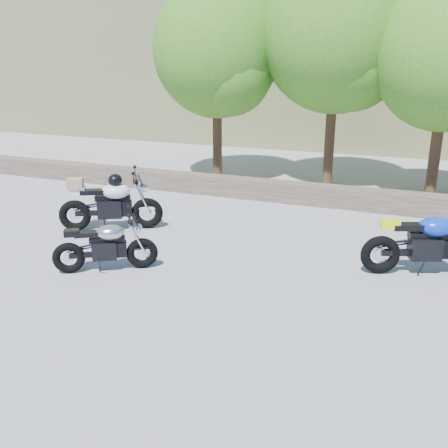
{
  "coord_description": "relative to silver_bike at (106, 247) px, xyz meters",
  "views": [
    {
      "loc": [
        3.3,
        -6.74,
        3.49
      ],
      "look_at": [
        0.2,
        1.0,
        0.75
      ],
      "focal_mm": 40.0,
      "sensor_mm": 36.0,
      "label": 1
    }
  ],
  "objects": [
    {
      "name": "tree_decid_mid",
      "position": [
        2.48,
        7.57,
        3.6
      ],
      "size": [
        4.08,
        4.08,
        6.24
      ],
      "color": "#382314",
      "rests_on": "ground"
    },
    {
      "name": "white_bike",
      "position": [
        -1.2,
        1.91,
        0.16
      ],
      "size": [
        2.02,
        1.21,
        1.22
      ],
      "rotation": [
        0.0,
        0.0,
        0.5
      ],
      "color": "black",
      "rests_on": "ground"
    },
    {
      "name": "tree_decid_left",
      "position": [
        -0.82,
        7.17,
        3.19
      ],
      "size": [
        3.67,
        3.67,
        5.62
      ],
      "color": "#382314",
      "rests_on": "ground"
    },
    {
      "name": "stone_wall",
      "position": [
        1.58,
        5.54,
        -0.19
      ],
      "size": [
        22.0,
        0.55,
        0.5
      ],
      "primitive_type": "cube",
      "color": "#473A2F",
      "rests_on": "ground"
    },
    {
      "name": "ground",
      "position": [
        1.58,
        0.04,
        -0.44
      ],
      "size": [
        90.0,
        90.0,
        0.0
      ],
      "primitive_type": "plane",
      "color": "gray",
      "rests_on": "ground"
    },
    {
      "name": "silver_bike",
      "position": [
        0.0,
        0.0,
        0.0
      ],
      "size": [
        1.59,
        1.08,
        0.9
      ],
      "rotation": [
        0.0,
        0.0,
        0.57
      ],
      "color": "black",
      "rests_on": "ground"
    },
    {
      "name": "blue_bike",
      "position": [
        5.14,
        1.92,
        0.1
      ],
      "size": [
        2.11,
        1.01,
        1.11
      ],
      "rotation": [
        0.0,
        0.0,
        0.37
      ],
      "color": "black",
      "rests_on": "ground"
    }
  ]
}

